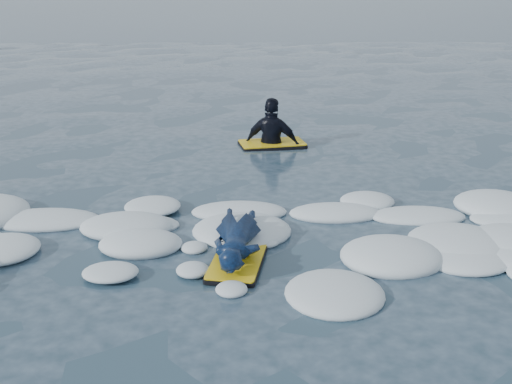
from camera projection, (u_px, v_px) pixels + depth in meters
ground at (228, 277)px, 6.65m from camera, size 120.00×120.00×0.00m
foam_band at (230, 237)px, 7.63m from camera, size 12.00×3.10×0.30m
prone_woman_unit at (237, 241)px, 7.02m from camera, size 0.70×1.53×0.38m
waiting_rider_unit at (272, 146)px, 11.39m from camera, size 1.25×0.85×1.73m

